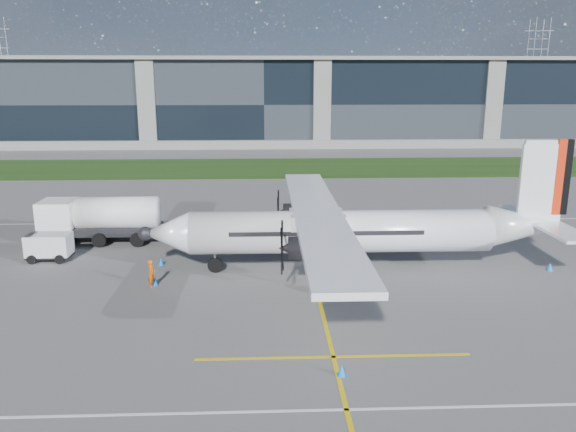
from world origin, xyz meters
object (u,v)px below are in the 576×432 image
at_px(baggage_tug, 49,247).
at_px(safety_cone_nose_port, 155,281).
at_px(turboprop_aircraft, 357,207).
at_px(safety_cone_nose_stbd, 161,261).
at_px(ground_crew_person, 151,272).
at_px(pylon_east, 536,69).
at_px(safety_cone_stbdwing, 293,215).
at_px(fuel_tanker_truck, 92,220).
at_px(safety_cone_portwing, 342,370).
at_px(safety_cone_tail, 550,267).

bearing_deg(baggage_tug, safety_cone_nose_port, -32.75).
distance_m(turboprop_aircraft, safety_cone_nose_stbd, 13.08).
bearing_deg(ground_crew_person, safety_cone_nose_port, -31.45).
height_order(pylon_east, safety_cone_stbdwing, pylon_east).
relative_size(fuel_tanker_truck, safety_cone_nose_stbd, 18.08).
xyz_separation_m(baggage_tug, ground_crew_person, (7.76, -5.31, 0.04)).
height_order(turboprop_aircraft, safety_cone_portwing, turboprop_aircraft).
bearing_deg(baggage_tug, safety_cone_stbdwing, 33.33).
distance_m(pylon_east, safety_cone_stbdwing, 155.29).
height_order(safety_cone_nose_port, safety_cone_stbdwing, same).
bearing_deg(safety_cone_stbdwing, baggage_tug, -146.67).
xyz_separation_m(pylon_east, baggage_tug, (-99.27, -141.80, -14.11)).
bearing_deg(pylon_east, baggage_tug, -124.99).
xyz_separation_m(ground_crew_person, safety_cone_nose_stbd, (-0.18, 3.95, -0.68)).
height_order(fuel_tanker_truck, safety_cone_nose_stbd, fuel_tanker_truck).
bearing_deg(safety_cone_nose_stbd, safety_cone_nose_port, -85.19).
height_order(safety_cone_portwing, safety_cone_nose_port, same).
xyz_separation_m(fuel_tanker_truck, safety_cone_nose_stbd, (5.94, -5.56, -1.44)).
bearing_deg(safety_cone_portwing, pylon_east, 62.55).
height_order(ground_crew_person, safety_cone_portwing, ground_crew_person).
bearing_deg(safety_cone_nose_stbd, safety_cone_stbdwing, 53.37).
bearing_deg(safety_cone_portwing, ground_crew_person, 132.72).
height_order(fuel_tanker_truck, baggage_tug, fuel_tanker_truck).
relative_size(baggage_tug, safety_cone_nose_port, 5.96).
bearing_deg(ground_crew_person, safety_cone_portwing, -139.76).
xyz_separation_m(turboprop_aircraft, baggage_tug, (-19.99, 2.87, -3.21)).
relative_size(safety_cone_stbdwing, safety_cone_nose_stbd, 1.00).
bearing_deg(pylon_east, safety_cone_tail, -114.77).
height_order(pylon_east, ground_crew_person, pylon_east).
bearing_deg(pylon_east, turboprop_aircraft, -118.72).
relative_size(fuel_tanker_truck, ground_crew_person, 4.86).
relative_size(turboprop_aircraft, baggage_tug, 9.17).
relative_size(turboprop_aircraft, safety_cone_tail, 54.67).
distance_m(fuel_tanker_truck, safety_cone_tail, 31.59).
bearing_deg(fuel_tanker_truck, safety_cone_tail, -14.02).
height_order(ground_crew_person, safety_cone_stbdwing, ground_crew_person).
relative_size(ground_crew_person, safety_cone_portwing, 3.72).
xyz_separation_m(pylon_east, safety_cone_stbdwing, (-82.47, -130.76, -14.75)).
distance_m(fuel_tanker_truck, ground_crew_person, 11.34).
distance_m(safety_cone_nose_port, safety_cone_nose_stbd, 3.73).
bearing_deg(turboprop_aircraft, safety_cone_portwing, -101.27).
xyz_separation_m(safety_cone_tail, safety_cone_nose_port, (-24.36, -1.63, 0.00)).
height_order(turboprop_aircraft, safety_cone_tail, turboprop_aircraft).
xyz_separation_m(ground_crew_person, safety_cone_tail, (24.49, 1.86, -0.68)).
bearing_deg(turboprop_aircraft, ground_crew_person, -168.74).
height_order(turboprop_aircraft, baggage_tug, turboprop_aircraft).
bearing_deg(safety_cone_nose_stbd, baggage_tug, 169.83).
bearing_deg(pylon_east, fuel_tanker_truck, -125.36).
relative_size(pylon_east, ground_crew_person, 16.13).
bearing_deg(fuel_tanker_truck, safety_cone_portwing, -51.67).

